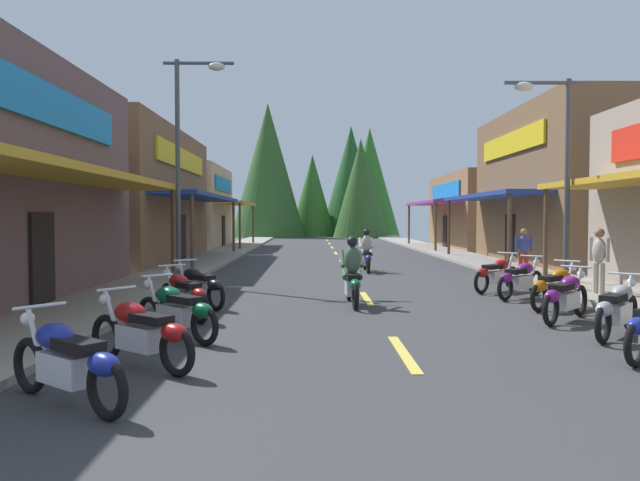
{
  "coord_description": "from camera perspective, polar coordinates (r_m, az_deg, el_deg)",
  "views": [
    {
      "loc": [
        -1.35,
        -0.06,
        2.0
      ],
      "look_at": [
        -0.93,
        29.46,
        0.85
      ],
      "focal_mm": 33.8,
      "sensor_mm": 36.0,
      "label": 1
    }
  ],
  "objects": [
    {
      "name": "ground",
      "position": [
        23.65,
        2.46,
        -2.74
      ],
      "size": [
        9.8,
        76.93,
        0.1
      ],
      "primitive_type": "cube",
      "color": "#38383A"
    },
    {
      "name": "sidewalk_left",
      "position": [
        24.06,
        -12.11,
        -2.44
      ],
      "size": [
        2.31,
        76.93,
        0.12
      ],
      "primitive_type": "cube",
      "color": "gray",
      "rests_on": "ground"
    },
    {
      "name": "sidewalk_right",
      "position": [
        24.73,
        16.62,
        -2.36
      ],
      "size": [
        2.31,
        76.93,
        0.12
      ],
      "primitive_type": "cube",
      "color": "gray",
      "rests_on": "ground"
    },
    {
      "name": "centerline_dashes",
      "position": [
        27.07,
        2.04,
        -1.99
      ],
      "size": [
        0.16,
        51.81,
        0.01
      ],
      "color": "#E0C64C",
      "rests_on": "ground"
    },
    {
      "name": "storefront_left_middle",
      "position": [
        29.15,
        -21.41,
        3.97
      ],
      "size": [
        10.59,
        13.16,
        5.92
      ],
      "color": "brown",
      "rests_on": "ground"
    },
    {
      "name": "storefront_left_far",
      "position": [
        41.17,
        -14.98,
        3.06
      ],
      "size": [
        10.27,
        9.53,
        5.3
      ],
      "color": "tan",
      "rests_on": "ground"
    },
    {
      "name": "storefront_right_middle",
      "position": [
        28.8,
        26.1,
        4.58
      ],
      "size": [
        10.74,
        10.8,
        6.58
      ],
      "color": "brown",
      "rests_on": "ground"
    },
    {
      "name": "storefront_right_far",
      "position": [
        40.02,
        16.61,
        2.66
      ],
      "size": [
        8.72,
        10.67,
        4.72
      ],
      "color": "olive",
      "rests_on": "ground"
    },
    {
      "name": "streetlamp_left",
      "position": [
        18.41,
        -12.43,
        9.26
      ],
      "size": [
        2.07,
        0.3,
        6.62
      ],
      "color": "#474C51",
      "rests_on": "ground"
    },
    {
      "name": "streetlamp_right",
      "position": [
        16.89,
        21.36,
        7.79
      ],
      "size": [
        2.07,
        0.3,
        5.56
      ],
      "color": "#474C51",
      "rests_on": "ground"
    },
    {
      "name": "motorcycle_parked_right_2",
      "position": [
        11.2,
        26.32,
        -5.75
      ],
      "size": [
        1.53,
        1.64,
        1.04
      ],
      "rotation": [
        0.0,
        0.0,
        0.82
      ],
      "color": "black",
      "rests_on": "ground"
    },
    {
      "name": "motorcycle_parked_right_3",
      "position": [
        12.47,
        22.24,
        -4.89
      ],
      "size": [
        1.54,
        1.63,
        1.04
      ],
      "rotation": [
        0.0,
        0.0,
        0.82
      ],
      "color": "black",
      "rests_on": "ground"
    },
    {
      "name": "motorcycle_parked_right_4",
      "position": [
        14.1,
        21.39,
        -4.07
      ],
      "size": [
        1.67,
        1.49,
        1.04
      ],
      "rotation": [
        0.0,
        0.0,
        0.72
      ],
      "color": "black",
      "rests_on": "ground"
    },
    {
      "name": "motorcycle_parked_right_5",
      "position": [
        15.61,
        18.46,
        -3.43
      ],
      "size": [
        1.65,
        1.51,
        1.04
      ],
      "rotation": [
        0.0,
        0.0,
        0.74
      ],
      "color": "black",
      "rests_on": "ground"
    },
    {
      "name": "motorcycle_parked_right_6",
      "position": [
        16.79,
        16.39,
        -3.02
      ],
      "size": [
        1.67,
        1.49,
        1.04
      ],
      "rotation": [
        0.0,
        0.0,
        0.72
      ],
      "color": "black",
      "rests_on": "ground"
    },
    {
      "name": "motorcycle_parked_left_0",
      "position": [
        6.98,
        -22.84,
        -10.44
      ],
      "size": [
        1.75,
        1.4,
        1.04
      ],
      "rotation": [
        0.0,
        0.0,
        2.48
      ],
      "color": "black",
      "rests_on": "ground"
    },
    {
      "name": "motorcycle_parked_left_1",
      "position": [
        8.36,
        -16.59,
        -8.26
      ],
      "size": [
        1.75,
        1.39,
        1.04
      ],
      "rotation": [
        0.0,
        0.0,
        2.48
      ],
      "color": "black",
      "rests_on": "ground"
    },
    {
      "name": "motorcycle_parked_left_2",
      "position": [
        10.12,
        -13.43,
        -6.41
      ],
      "size": [
        1.66,
        1.5,
        1.04
      ],
      "rotation": [
        0.0,
        0.0,
        2.41
      ],
      "color": "black",
      "rests_on": "ground"
    },
    {
      "name": "motorcycle_parked_left_3",
      "position": [
        12.14,
        -12.8,
        -4.97
      ],
      "size": [
        1.36,
        1.77,
        1.04
      ],
      "rotation": [
        0.0,
        0.0,
        2.21
      ],
      "color": "black",
      "rests_on": "ground"
    },
    {
      "name": "motorcycle_parked_left_4",
      "position": [
        13.62,
        -11.5,
        -4.18
      ],
      "size": [
        1.51,
        1.66,
        1.04
      ],
      "rotation": [
        0.0,
        0.0,
        2.3
      ],
      "color": "black",
      "rests_on": "ground"
    },
    {
      "name": "rider_cruising_lead",
      "position": [
        13.6,
        3.06,
        -3.44
      ],
      "size": [
        0.6,
        2.14,
        1.57
      ],
      "rotation": [
        0.0,
        0.0,
        1.6
      ],
      "color": "black",
      "rests_on": "ground"
    },
    {
      "name": "rider_cruising_trailing",
      "position": [
        21.98,
        4.42,
        -1.28
      ],
      "size": [
        0.6,
        2.14,
        1.57
      ],
      "rotation": [
        0.0,
        0.0,
        1.57
      ],
      "color": "black",
      "rests_on": "ground"
    },
    {
      "name": "pedestrian_by_shop",
      "position": [
        16.25,
        24.91,
        -1.47
      ],
      "size": [
        0.39,
        0.52,
        1.73
      ],
      "rotation": [
        0.0,
        0.0,
        3.59
      ],
      "color": "#B2A599",
      "rests_on": "ground"
    },
    {
      "name": "pedestrian_browsing",
      "position": [
        21.36,
        18.72,
        -0.75
      ],
      "size": [
        0.55,
        0.34,
        1.62
      ],
      "rotation": [
        0.0,
        0.0,
        4.45
      ],
      "color": "maroon",
      "rests_on": "ground"
    },
    {
      "name": "treeline_backdrop",
      "position": [
        62.63,
        0.57,
        5.77
      ],
      "size": [
        17.58,
        11.68,
        13.37
      ],
      "color": "#2E5523",
      "rests_on": "ground"
    }
  ]
}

